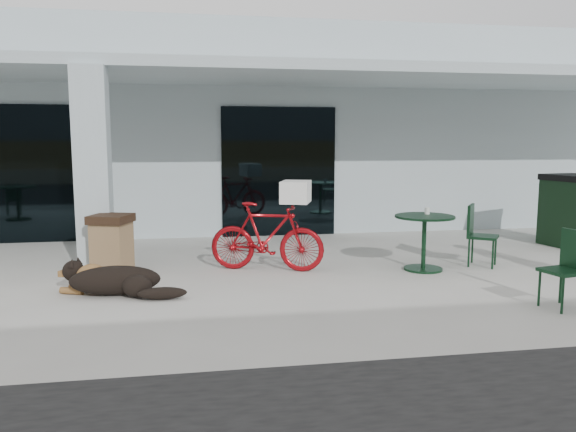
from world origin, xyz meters
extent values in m
plane|color=beige|center=(0.00, 0.00, 0.00)|extent=(80.00, 80.00, 0.00)
cube|color=#B2C4C9|center=(0.00, 8.50, 2.25)|extent=(22.00, 7.00, 4.50)
cube|color=black|center=(-3.20, 4.98, 1.35)|extent=(2.80, 0.06, 2.70)
cube|color=black|center=(1.80, 4.98, 1.35)|extent=(2.40, 0.06, 2.70)
cube|color=#B2C4C9|center=(-1.50, 2.30, 1.56)|extent=(0.50, 0.50, 3.12)
cube|color=#B2C4C9|center=(0.00, 3.60, 3.21)|extent=(22.00, 2.80, 0.18)
imported|color=maroon|center=(1.11, 1.76, 0.53)|extent=(1.84, 1.05, 1.07)
cube|color=white|center=(1.54, 1.62, 1.23)|extent=(0.57, 0.66, 0.33)
cylinder|color=white|center=(3.62, 1.54, 0.91)|extent=(0.10, 0.10, 0.10)
camera|label=1|loc=(-0.01, -6.70, 2.00)|focal=35.00mm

